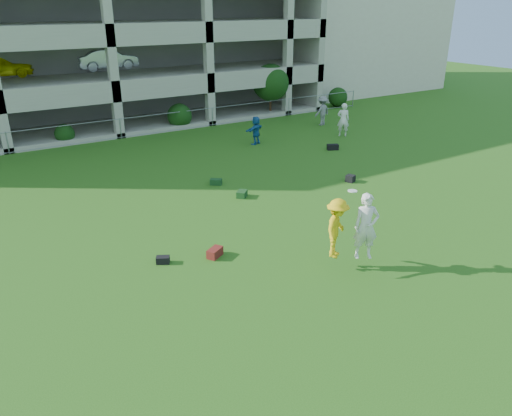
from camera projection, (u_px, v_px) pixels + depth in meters
ground at (336, 281)px, 14.26m from camera, size 100.00×100.00×0.00m
stucco_building at (330, 30)px, 45.55m from camera, size 16.00×14.00×10.00m
bystander_d at (256, 130)px, 27.71m from camera, size 1.51×1.00×1.56m
bystander_e at (343, 120)px, 29.29m from camera, size 0.85×0.78×1.95m
bystander_f at (322, 111)px, 31.93m from camera, size 1.31×0.90×1.85m
bag_red_a at (215, 253)px, 15.59m from camera, size 0.63×0.54×0.28m
bag_black_b at (163, 260)px, 15.22m from camera, size 0.47×0.41×0.22m
bag_green_c at (242, 194)px, 20.36m from camera, size 0.60×0.60×0.26m
crate_d at (350, 178)px, 22.08m from camera, size 0.46×0.46×0.30m
bag_black_e at (333, 147)px, 26.85m from camera, size 0.67×0.52×0.30m
bag_green_g at (216, 182)px, 21.75m from camera, size 0.58×0.54×0.25m
frisbee_contest at (346, 228)px, 14.43m from camera, size 1.78×1.47×2.02m
parking_garage at (70, 24)px, 33.58m from camera, size 30.00×14.00×12.00m
fence at (120, 128)px, 28.86m from camera, size 36.06×0.06×1.20m
shrub_row at (187, 103)px, 31.33m from camera, size 34.38×2.52×3.50m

